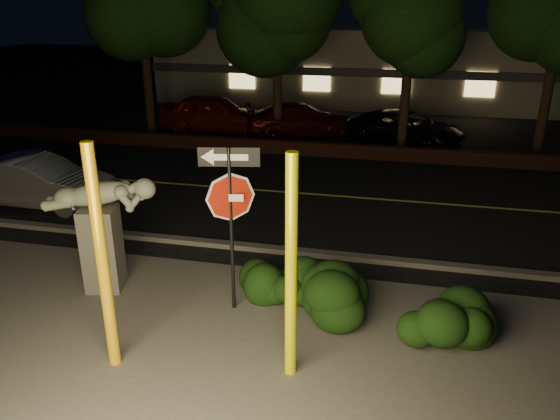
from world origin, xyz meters
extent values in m
plane|color=black|center=(0.00, 10.00, 0.00)|extent=(90.00, 90.00, 0.00)
cube|color=#4C4944|center=(0.00, -1.00, 0.01)|extent=(14.00, 6.00, 0.02)
cube|color=black|center=(0.00, 7.00, 0.01)|extent=(80.00, 8.00, 0.01)
cube|color=#C4C34E|center=(0.00, 7.00, 0.02)|extent=(80.00, 0.12, 0.00)
cube|color=#4C4944|center=(0.00, 2.90, 0.06)|extent=(80.00, 0.25, 0.12)
cube|color=#3F1E14|center=(0.00, 11.30, 0.25)|extent=(40.00, 0.35, 0.50)
cube|color=black|center=(0.00, 17.00, 0.01)|extent=(40.00, 12.00, 0.01)
cube|color=gray|center=(0.00, 25.00, 2.00)|extent=(22.00, 10.00, 4.00)
cube|color=#333338|center=(0.00, 19.90, 2.00)|extent=(22.00, 0.20, 0.40)
cube|color=#FFD87F|center=(-6.00, 19.95, 1.60)|extent=(1.40, 0.08, 1.20)
cube|color=#FFD87F|center=(-2.00, 19.95, 1.60)|extent=(1.40, 0.08, 1.20)
cube|color=#FFD87F|center=(2.00, 19.95, 1.60)|extent=(1.40, 0.08, 1.20)
cube|color=#FFD87F|center=(6.00, 19.95, 1.60)|extent=(1.40, 0.08, 1.20)
cylinder|color=black|center=(-8.00, 13.00, 1.88)|extent=(0.36, 0.36, 3.75)
ellipsoid|color=black|center=(-8.00, 13.00, 5.36)|extent=(4.60, 4.60, 4.14)
cylinder|color=black|center=(-2.50, 13.20, 2.12)|extent=(0.36, 0.36, 4.25)
cylinder|color=black|center=(2.50, 12.80, 2.00)|extent=(0.36, 0.36, 4.00)
cylinder|color=black|center=(7.50, 13.30, 1.95)|extent=(0.36, 0.36, 3.90)
cylinder|color=yellow|center=(-1.75, -1.70, 1.84)|extent=(0.18, 0.18, 3.68)
cylinder|color=#F2F001|center=(1.06, -1.31, 1.80)|extent=(0.18, 0.18, 3.60)
cylinder|color=black|center=(-0.37, 0.33, 1.57)|extent=(0.07, 0.07, 3.15)
cube|color=white|center=(-0.37, 0.33, 2.25)|extent=(0.47, 0.13, 0.13)
cube|color=black|center=(-0.37, 0.33, 2.98)|extent=(1.05, 0.24, 0.34)
cube|color=white|center=(-0.37, 0.33, 2.98)|extent=(0.67, 0.16, 0.13)
cube|color=#4C4944|center=(-3.13, 0.51, 0.87)|extent=(0.82, 0.82, 1.74)
sphere|color=#636A5B|center=(-2.21, 0.74, 2.13)|extent=(0.41, 0.41, 0.41)
ellipsoid|color=black|center=(0.46, 0.87, 0.47)|extent=(1.95, 1.24, 0.94)
ellipsoid|color=black|center=(1.61, 0.39, 0.61)|extent=(1.96, 1.17, 1.23)
ellipsoid|color=black|center=(3.47, 0.05, 0.54)|extent=(1.82, 1.51, 1.08)
imported|color=#B0B1B5|center=(-7.40, 4.39, 0.71)|extent=(4.29, 1.50, 1.41)
imported|color=maroon|center=(-5.56, 14.18, 0.81)|extent=(4.79, 2.01, 1.62)
imported|color=#380B0E|center=(-1.70, 14.20, 0.69)|extent=(5.14, 3.54, 1.38)
imported|color=black|center=(2.62, 13.93, 0.64)|extent=(5.08, 3.76, 1.28)
camera|label=1|loc=(2.47, -8.25, 5.53)|focal=35.00mm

